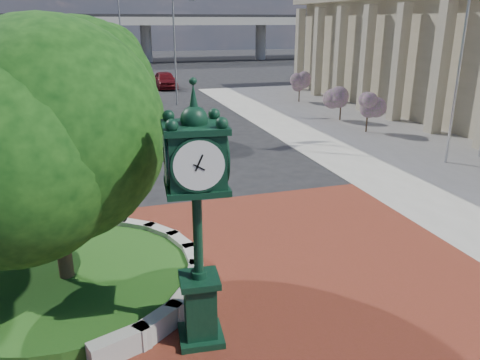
% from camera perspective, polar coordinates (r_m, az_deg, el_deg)
% --- Properties ---
extents(ground, '(200.00, 200.00, 0.00)m').
position_cam_1_polar(ground, '(13.48, 1.84, -9.85)').
color(ground, black).
rests_on(ground, ground).
extents(plaza, '(12.00, 12.00, 0.04)m').
position_cam_1_polar(plaza, '(12.66, 3.34, -11.83)').
color(plaza, maroon).
rests_on(plaza, ground).
extents(sidewalk, '(20.00, 50.00, 0.04)m').
position_cam_1_polar(sidewalk, '(29.76, 25.47, 4.45)').
color(sidewalk, '#9E9B93').
rests_on(sidewalk, ground).
extents(planter_wall, '(2.96, 6.77, 0.54)m').
position_cam_1_polar(planter_wall, '(12.83, -9.86, -10.36)').
color(planter_wall, '#9E9B93').
rests_on(planter_wall, ground).
extents(grass_bed, '(6.10, 6.10, 0.40)m').
position_cam_1_polar(grass_bed, '(12.86, -20.21, -11.63)').
color(grass_bed, '#124214').
rests_on(grass_bed, ground).
extents(overpass, '(90.00, 12.00, 7.50)m').
position_cam_1_polar(overpass, '(81.26, -15.36, 18.21)').
color(overpass, '#9E9B93').
rests_on(overpass, ground).
extents(tree_planter, '(5.20, 5.20, 6.33)m').
position_cam_1_polar(tree_planter, '(11.56, -22.16, 3.69)').
color(tree_planter, '#38281C').
rests_on(tree_planter, ground).
extents(tree_street, '(4.40, 4.40, 5.45)m').
position_cam_1_polar(tree_street, '(29.35, -17.63, 11.62)').
color(tree_street, '#38281C').
rests_on(tree_street, ground).
extents(post_clock, '(1.22, 1.22, 5.44)m').
position_cam_1_polar(post_clock, '(9.10, -5.26, -3.74)').
color(post_clock, black).
rests_on(post_clock, ground).
extents(parked_car, '(2.03, 4.99, 1.70)m').
position_cam_1_polar(parked_car, '(48.84, -9.11, 11.95)').
color(parked_car, '#530B10').
rests_on(parked_car, ground).
extents(flagpole_a, '(1.59, 0.57, 10.46)m').
position_cam_1_polar(flagpole_a, '(23.74, 25.47, 14.39)').
color(flagpole_a, silver).
rests_on(flagpole_a, ground).
extents(street_lamp_near, '(1.75, 0.81, 8.16)m').
position_cam_1_polar(street_lamp_near, '(38.47, -7.69, 16.12)').
color(street_lamp_near, slate).
rests_on(street_lamp_near, ground).
extents(street_lamp_far, '(2.02, 0.78, 9.22)m').
position_cam_1_polar(street_lamp_far, '(56.23, -14.13, 17.17)').
color(street_lamp_far, slate).
rests_on(street_lamp_far, ground).
extents(shrub_near, '(1.20, 1.20, 2.20)m').
position_cam_1_polar(shrub_near, '(29.55, 15.35, 8.64)').
color(shrub_near, '#38281C').
rests_on(shrub_near, ground).
extents(shrub_mid, '(1.20, 1.20, 2.20)m').
position_cam_1_polar(shrub_mid, '(32.77, 12.25, 9.82)').
color(shrub_mid, '#38281C').
rests_on(shrub_mid, ground).
extents(shrub_far, '(1.20, 1.20, 2.20)m').
position_cam_1_polar(shrub_far, '(40.00, 7.28, 11.64)').
color(shrub_far, '#38281C').
rests_on(shrub_far, ground).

